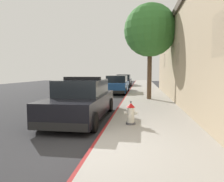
{
  "coord_description": "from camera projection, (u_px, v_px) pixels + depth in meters",
  "views": [
    {
      "loc": [
        1.06,
        -4.5,
        1.86
      ],
      "look_at": [
        -0.27,
        4.84,
        1.0
      ],
      "focal_mm": 33.14,
      "sensor_mm": 36.0,
      "label": 1
    }
  ],
  "objects": [
    {
      "name": "street_tree",
      "position": [
        150.0,
        31.0,
        12.82
      ],
      "size": [
        3.25,
        3.25,
        5.92
      ],
      "color": "brown",
      "rests_on": "sidewalk_pavement"
    },
    {
      "name": "parked_car_dark_far",
      "position": [
        124.0,
        81.0,
        27.26
      ],
      "size": [
        1.94,
        4.84,
        1.56
      ],
      "color": "black",
      "rests_on": "ground"
    },
    {
      "name": "sidewalk_pavement",
      "position": [
        147.0,
        98.0,
        14.4
      ],
      "size": [
        2.92,
        60.0,
        0.16
      ],
      "primitive_type": "cube",
      "color": "#9E9991",
      "rests_on": "ground"
    },
    {
      "name": "ground_plane",
      "position": [
        65.0,
        99.0,
        15.25
      ],
      "size": [
        32.11,
        60.0,
        0.2
      ],
      "primitive_type": "cube",
      "color": "#2B2B2D"
    },
    {
      "name": "fire_hydrant",
      "position": [
        131.0,
        114.0,
        6.76
      ],
      "size": [
        0.44,
        0.4,
        0.76
      ],
      "color": "#4C4C51",
      "rests_on": "sidewalk_pavement"
    },
    {
      "name": "police_cruiser",
      "position": [
        82.0,
        100.0,
        8.19
      ],
      "size": [
        1.94,
        4.84,
        1.68
      ],
      "color": "black",
      "rests_on": "ground"
    },
    {
      "name": "curb_painted_edge",
      "position": [
        125.0,
        97.0,
        14.61
      ],
      "size": [
        0.08,
        60.0,
        0.16
      ],
      "primitive_type": "cube",
      "color": "maroon",
      "rests_on": "ground"
    },
    {
      "name": "parked_car_silver_ahead",
      "position": [
        117.0,
        85.0,
        18.4
      ],
      "size": [
        1.94,
        4.84,
        1.56
      ],
      "color": "navy",
      "rests_on": "ground"
    }
  ]
}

